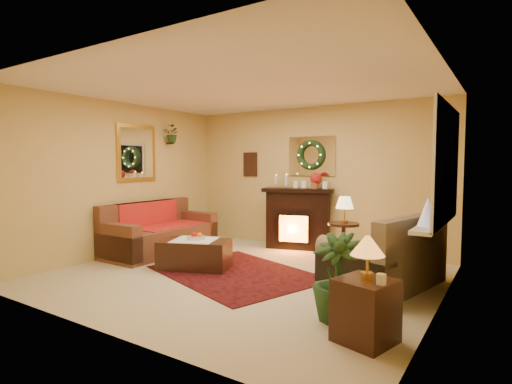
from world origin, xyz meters
The scene contains 31 objects.
floor centered at (0.00, 0.00, 0.00)m, with size 5.00×5.00×0.00m, color beige.
ceiling centered at (0.00, 0.00, 2.60)m, with size 5.00×5.00×0.00m, color white.
wall_back centered at (0.00, 2.25, 1.30)m, with size 5.00×5.00×0.00m, color #EFD88C.
wall_front centered at (0.00, -2.25, 1.30)m, with size 5.00×5.00×0.00m, color #EFD88C.
wall_left centered at (-2.50, 0.00, 1.30)m, with size 4.50×4.50×0.00m, color #EFD88C.
wall_right centered at (2.50, 0.00, 1.30)m, with size 4.50×4.50×0.00m, color #EFD88C.
area_rug centered at (-0.14, 0.03, 0.01)m, with size 2.27×1.70×0.01m, color #541109.
sofa centered at (-2.04, 0.44, 0.43)m, with size 0.90×2.05×0.88m, color brown.
red_throw centered at (-2.08, 0.60, 0.46)m, with size 0.82×1.34×0.02m, color #B53513.
fireplace centered at (-0.16, 2.04, 0.55)m, with size 1.14×0.36×1.05m, color black.
poinsettia centered at (0.19, 2.03, 1.30)m, with size 0.21×0.21×0.21m, color #AC1B16.
mantel_candle_a centered at (-0.62, 2.01, 1.26)m, with size 0.06×0.06×0.17m, color white.
mantel_candle_b centered at (-0.39, 2.00, 1.26)m, with size 0.06×0.06×0.19m, color white.
mantel_mirror centered at (0.00, 2.23, 1.70)m, with size 0.92×0.02×0.72m, color white.
wreath centered at (0.00, 2.19, 1.72)m, with size 0.55×0.55×0.11m, color #194719.
wall_art centered at (-1.35, 2.23, 1.55)m, with size 0.32×0.03×0.48m, color #381E11.
gold_mirror centered at (-2.48, 0.30, 1.75)m, with size 0.03×0.84×1.00m, color gold.
hanging_plant centered at (-2.34, 1.05, 1.97)m, with size 0.33×0.28×0.36m, color #194719.
loveseat centered at (1.78, 0.59, 0.42)m, with size 0.93×1.61×0.93m, color #978460.
window_frame centered at (2.48, 0.55, 1.55)m, with size 0.03×1.86×1.36m, color white.
window_glass centered at (2.47, 0.55, 1.55)m, with size 0.02×1.70×1.22m, color black.
window_sill centered at (2.38, 0.55, 0.87)m, with size 0.22×1.86×0.04m, color white.
mini_tree centered at (2.37, 0.07, 1.04)m, with size 0.20×0.20×0.31m, color silver.
sill_plant centered at (2.41, 1.24, 1.08)m, with size 0.26×0.21×0.47m, color #1B4D14.
side_table_round centered at (0.92, 1.45, 0.32)m, with size 0.49×0.49×0.63m, color #552815.
lamp_cream centered at (0.95, 1.41, 0.88)m, with size 0.27×0.27×0.42m, color #EBCF83.
end_table_square centered at (2.09, -1.12, 0.27)m, with size 0.45×0.45×0.55m, color #3E2A16.
lamp_tiffany centered at (2.09, -1.11, 0.74)m, with size 0.30×0.30×0.44m, color orange.
coffee_table centered at (-0.81, -0.08, 0.21)m, with size 1.02×0.56×0.43m, color #472614.
fruit_bowl centered at (-0.81, -0.04, 0.45)m, with size 0.27×0.27×0.06m, color silver.
floor_palm centered at (1.70, -0.81, 0.45)m, with size 1.46×1.46×2.61m, color #103714.
Camera 1 is at (3.13, -4.50, 1.55)m, focal length 28.00 mm.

